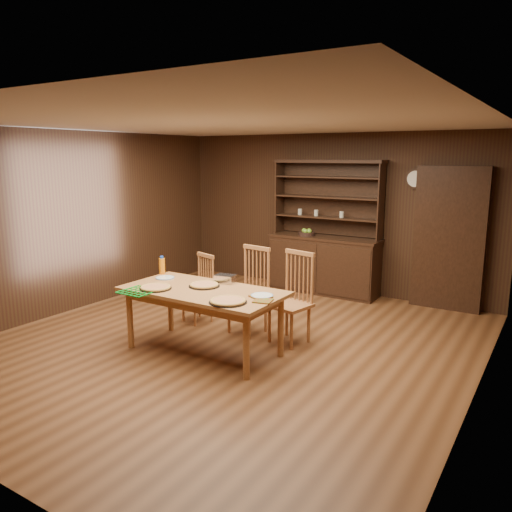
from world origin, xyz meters
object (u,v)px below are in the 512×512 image
Objects in this scene: chair_right at (294,294)px; chair_center at (252,287)px; china_hutch at (324,257)px; dining_table at (203,296)px; chair_left at (201,286)px; juice_bottle at (162,266)px.

chair_center is at bearing -171.16° from chair_right.
china_hutch is 1.95× the size of chair_right.
chair_right is (0.71, 0.87, -0.08)m from dining_table.
china_hutch reaches higher than chair_left.
chair_center reaches higher than chair_left.
china_hutch is 2.34× the size of chair_left.
chair_left is at bearing -110.19° from china_hutch.
dining_table is 1.13m from chair_right.
chair_center is (0.81, 0.03, 0.10)m from chair_left.
dining_table is at bearing -117.65° from chair_right.
dining_table is 1.68× the size of chair_center.
chair_center is (0.08, 0.90, -0.08)m from dining_table.
china_hutch reaches higher than juice_bottle.
juice_bottle is at bearing -150.08° from chair_right.
chair_center reaches higher than dining_table.
chair_left is 1.44m from chair_right.
china_hutch is 1.96× the size of chair_center.
dining_table is (-0.10, -3.11, 0.07)m from china_hutch.
china_hutch is 9.43× the size of juice_bottle.
chair_right reaches higher than juice_bottle.
chair_right is (1.44, -0.00, 0.10)m from chair_left.
china_hutch is at bearing 116.80° from chair_right.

